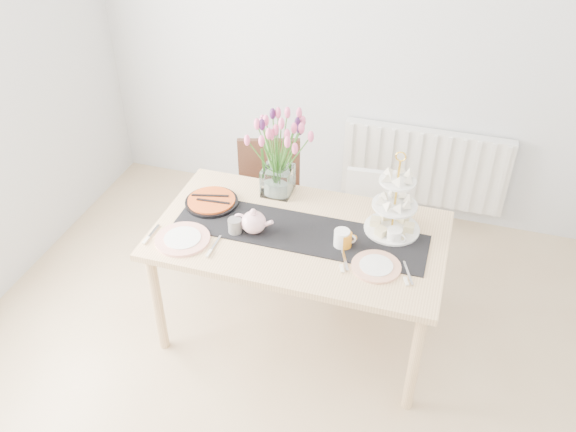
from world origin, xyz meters
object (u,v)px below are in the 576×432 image
(cake_stand, at_px, (394,212))
(plate_right, at_px, (376,266))
(tulip_vase, at_px, (277,142))
(teapot, at_px, (254,222))
(mug_grey, at_px, (235,226))
(mug_orange, at_px, (345,240))
(tart_tin, at_px, (212,202))
(cream_jug, at_px, (394,236))
(radiator, at_px, (424,167))
(plate_left, at_px, (183,239))
(chair_brown, at_px, (269,193))
(chair_white, at_px, (372,223))
(dining_table, at_px, (299,243))
(mug_white, at_px, (342,239))

(cake_stand, xyz_separation_m, plate_right, (-0.02, -0.33, -0.12))
(tulip_vase, xyz_separation_m, teapot, (-0.00, -0.41, -0.28))
(teapot, height_order, mug_grey, teapot)
(mug_orange, distance_m, plate_right, 0.23)
(mug_grey, bearing_deg, tart_tin, 108.14)
(cream_jug, xyz_separation_m, mug_orange, (-0.25, -0.12, 0.01))
(radiator, distance_m, plate_left, 2.02)
(chair_brown, height_order, chair_white, chair_brown)
(dining_table, bearing_deg, cake_stand, 19.09)
(cream_jug, relative_size, mug_grey, 0.90)
(radiator, relative_size, plate_right, 4.67)
(cream_jug, height_order, mug_orange, mug_orange)
(mug_grey, height_order, plate_right, mug_grey)
(chair_brown, height_order, tulip_vase, tulip_vase)
(mug_white, height_order, plate_right, mug_white)
(dining_table, relative_size, tart_tin, 5.16)
(chair_brown, relative_size, mug_grey, 9.37)
(teapot, height_order, mug_white, teapot)
(mug_orange, xyz_separation_m, plate_right, (0.19, -0.11, -0.04))
(tulip_vase, relative_size, teapot, 2.85)
(plate_right, bearing_deg, mug_orange, 149.37)
(tulip_vase, height_order, plate_left, tulip_vase)
(tulip_vase, distance_m, mug_grey, 0.55)
(cream_jug, relative_size, tart_tin, 0.26)
(mug_grey, bearing_deg, mug_orange, -23.89)
(dining_table, xyz_separation_m, plate_right, (0.46, -0.16, 0.08))
(cream_jug, xyz_separation_m, mug_white, (-0.26, -0.12, 0.01))
(tart_tin, height_order, mug_orange, mug_orange)
(chair_brown, relative_size, mug_white, 8.29)
(plate_left, height_order, plate_right, plate_left)
(radiator, relative_size, tart_tin, 3.87)
(tart_tin, distance_m, plate_right, 1.06)
(mug_orange, bearing_deg, dining_table, 136.98)
(radiator, distance_m, tulip_vase, 1.46)
(mug_grey, bearing_deg, plate_left, -179.03)
(tart_tin, relative_size, mug_orange, 3.38)
(tart_tin, xyz_separation_m, mug_white, (0.81, -0.15, 0.03))
(tulip_vase, relative_size, plate_left, 2.11)
(mug_orange, bearing_deg, teapot, 150.28)
(cake_stand, height_order, mug_white, cake_stand)
(mug_grey, distance_m, plate_left, 0.29)
(radiator, bearing_deg, tart_tin, -130.99)
(chair_brown, xyz_separation_m, tulip_vase, (0.17, -0.33, 0.61))
(chair_white, relative_size, tulip_vase, 1.24)
(plate_left, bearing_deg, dining_table, 23.28)
(chair_brown, bearing_deg, cream_jug, -50.75)
(cake_stand, distance_m, plate_right, 0.35)
(chair_white, bearing_deg, mug_grey, -137.44)
(cake_stand, bearing_deg, chair_brown, 150.29)
(dining_table, distance_m, plate_left, 0.64)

